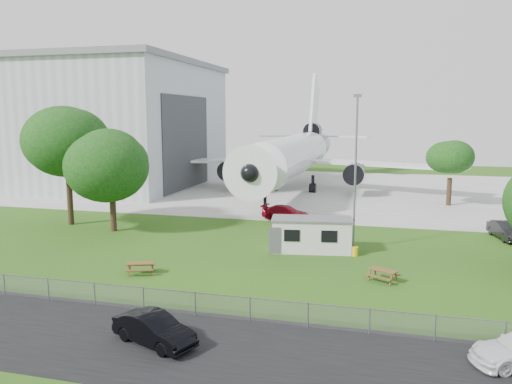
% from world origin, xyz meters
% --- Properties ---
extents(ground, '(160.00, 160.00, 0.00)m').
position_xyz_m(ground, '(0.00, 0.00, 0.00)').
color(ground, '#346315').
extents(asphalt_strip, '(120.00, 8.00, 0.02)m').
position_xyz_m(asphalt_strip, '(0.00, -13.00, 0.01)').
color(asphalt_strip, black).
rests_on(asphalt_strip, ground).
extents(concrete_apron, '(120.00, 46.00, 0.03)m').
position_xyz_m(concrete_apron, '(0.00, 38.00, 0.01)').
color(concrete_apron, '#B7B7B2').
rests_on(concrete_apron, ground).
extents(hangar, '(43.00, 31.00, 18.55)m').
position_xyz_m(hangar, '(-37.97, 36.00, 9.41)').
color(hangar, '#B2B7BC').
rests_on(hangar, ground).
extents(airliner, '(46.36, 47.73, 17.69)m').
position_xyz_m(airliner, '(-2.00, 35.86, 5.27)').
color(airliner, white).
rests_on(airliner, ground).
extents(site_cabin, '(6.92, 3.62, 2.62)m').
position_xyz_m(site_cabin, '(5.08, 4.84, 1.31)').
color(site_cabin, silver).
rests_on(site_cabin, ground).
extents(picnic_west, '(2.21, 2.04, 0.76)m').
position_xyz_m(picnic_west, '(-5.18, -3.77, 0.00)').
color(picnic_west, brown).
rests_on(picnic_west, ground).
extents(picnic_east, '(2.29, 2.17, 0.76)m').
position_xyz_m(picnic_east, '(10.55, -1.21, 0.00)').
color(picnic_east, brown).
rests_on(picnic_east, ground).
extents(fence, '(58.00, 0.04, 1.30)m').
position_xyz_m(fence, '(0.00, -9.50, 0.00)').
color(fence, gray).
rests_on(fence, ground).
extents(lamp_mast, '(0.16, 0.16, 12.00)m').
position_xyz_m(lamp_mast, '(8.20, 6.20, 6.00)').
color(lamp_mast, slate).
rests_on(lamp_mast, ground).
extents(tree_west_big, '(8.75, 8.75, 12.01)m').
position_xyz_m(tree_west_big, '(-19.06, 8.52, 7.62)').
color(tree_west_big, '#382619').
rests_on(tree_west_big, ground).
extents(tree_west_small, '(7.54, 7.54, 9.92)m').
position_xyz_m(tree_west_small, '(-13.55, 7.07, 6.14)').
color(tree_west_small, '#382619').
rests_on(tree_west_small, ground).
extents(tree_far_apron, '(5.11, 5.11, 8.17)m').
position_xyz_m(tree_far_apron, '(17.80, 28.89, 5.59)').
color(tree_far_apron, '#382619').
rests_on(tree_far_apron, ground).
extents(car_centre_sedan, '(4.56, 3.01, 1.42)m').
position_xyz_m(car_centre_sedan, '(0.38, -13.09, 0.71)').
color(car_centre_sedan, black).
rests_on(car_centre_sedan, ground).
extents(car_ne_sedan, '(2.49, 4.80, 1.50)m').
position_xyz_m(car_ne_sedan, '(20.66, 12.80, 0.75)').
color(car_ne_sedan, black).
rests_on(car_ne_sedan, ground).
extents(car_apron_van, '(5.26, 2.84, 1.45)m').
position_xyz_m(car_apron_van, '(0.82, 15.92, 0.72)').
color(car_apron_van, maroon).
rests_on(car_apron_van, ground).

